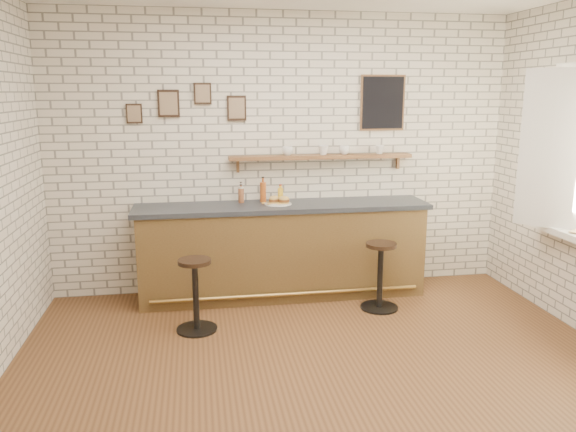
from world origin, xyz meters
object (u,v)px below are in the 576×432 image
object	(u,v)px
bar_counter	(283,250)
sandwich_plate	(278,204)
shelf_cup_c	(344,150)
ciabatta_sandwich	(279,200)
bitters_bottle_amber	(263,192)
bar_stool_right	(380,274)
shelf_cup_d	(380,150)
bitters_bottle_brown	(241,195)
condiment_bottle_yellow	(280,194)
bar_stool_left	(196,293)
shelf_cup_b	(323,150)
shelf_cup_a	(288,151)
bitters_bottle_white	(241,194)

from	to	relation	value
bar_counter	sandwich_plate	size ratio (longest dim) A/B	11.07
shelf_cup_c	ciabatta_sandwich	bearing A→B (deg)	135.19
bar_counter	shelf_cup_c	size ratio (longest dim) A/B	26.50
bitters_bottle_amber	bar_stool_right	size ratio (longest dim) A/B	0.40
bar_counter	shelf_cup_c	xyz separation A→B (m)	(0.72, 0.20, 1.04)
sandwich_plate	ciabatta_sandwich	world-z (taller)	ciabatta_sandwich
ciabatta_sandwich	shelf_cup_d	size ratio (longest dim) A/B	2.32
bitters_bottle_brown	bitters_bottle_amber	bearing A→B (deg)	0.00
sandwich_plate	bar_counter	bearing A→B (deg)	5.01
bar_counter	condiment_bottle_yellow	bearing A→B (deg)	89.62
bar_stool_left	bitters_bottle_brown	bearing A→B (deg)	61.59
sandwich_plate	shelf_cup_b	bearing A→B (deg)	21.22
bitters_bottle_amber	bar_stool_left	distance (m)	1.42
condiment_bottle_yellow	bitters_bottle_brown	bearing A→B (deg)	180.00
bitters_bottle_amber	condiment_bottle_yellow	size ratio (longest dim) A/B	1.47
bar_stool_left	shelf_cup_a	bearing A→B (deg)	44.21
bitters_bottle_white	shelf_cup_c	distance (m)	1.22
shelf_cup_d	bar_counter	bearing A→B (deg)	175.23
bitters_bottle_white	bitters_bottle_amber	bearing A→B (deg)	-0.00
shelf_cup_a	shelf_cup_b	bearing A→B (deg)	-27.10
bar_stool_right	shelf_cup_b	distance (m)	1.47
bar_stool_left	bitters_bottle_amber	bearing A→B (deg)	51.61
bar_stool_left	bitters_bottle_white	bearing A→B (deg)	61.57
bar_stool_left	shelf_cup_d	world-z (taller)	shelf_cup_d
sandwich_plate	bitters_bottle_brown	bearing A→B (deg)	157.83
bar_counter	shelf_cup_a	world-z (taller)	shelf_cup_a
bitters_bottle_brown	shelf_cup_d	world-z (taller)	shelf_cup_d
bar_counter	shelf_cup_c	distance (m)	1.28
shelf_cup_a	ciabatta_sandwich	bearing A→B (deg)	-148.49
sandwich_plate	shelf_cup_a	xyz separation A→B (m)	(0.14, 0.21, 0.53)
bar_counter	ciabatta_sandwich	world-z (taller)	ciabatta_sandwich
bar_stool_right	shelf_cup_d	bearing A→B (deg)	75.01
ciabatta_sandwich	bitters_bottle_brown	distance (m)	0.42
shelf_cup_c	bar_counter	bearing A→B (deg)	135.65
sandwich_plate	bitters_bottle_amber	bearing A→B (deg)	132.35
bitters_bottle_brown	condiment_bottle_yellow	xyz separation A→B (m)	(0.42, -0.00, -0.00)
bitters_bottle_brown	shelf_cup_d	size ratio (longest dim) A/B	1.99
bar_stool_right	condiment_bottle_yellow	bearing A→B (deg)	142.55
bitters_bottle_amber	shelf_cup_a	world-z (taller)	shelf_cup_a
condiment_bottle_yellow	bitters_bottle_amber	bearing A→B (deg)	180.00
sandwich_plate	bar_stool_left	distance (m)	1.35
shelf_cup_c	bar_stool_left	bearing A→B (deg)	151.01
bar_stool_left	shelf_cup_b	distance (m)	2.09
ciabatta_sandwich	shelf_cup_b	size ratio (longest dim) A/B	2.10
shelf_cup_d	shelf_cup_b	bearing A→B (deg)	165.02
bar_stool_right	shelf_cup_b	size ratio (longest dim) A/B	6.21
bitters_bottle_white	shelf_cup_c	bearing A→B (deg)	2.61
bar_stool_right	shelf_cup_d	xyz separation A→B (m)	(0.20, 0.75, 1.18)
bitters_bottle_amber	condiment_bottle_yellow	bearing A→B (deg)	-0.00
condiment_bottle_yellow	bar_counter	bearing A→B (deg)	-90.38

